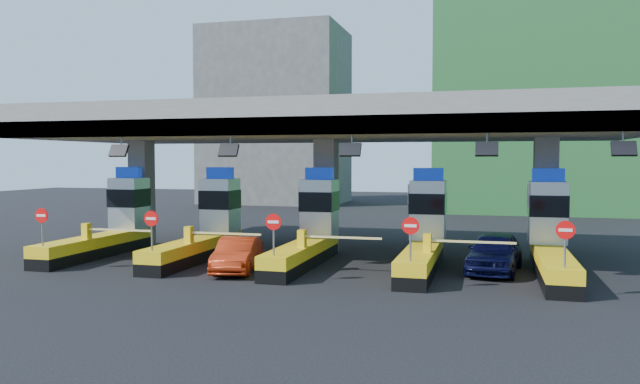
# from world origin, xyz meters

# --- Properties ---
(ground) EXTENTS (120.00, 120.00, 0.00)m
(ground) POSITION_xyz_m (0.00, 0.00, 0.00)
(ground) COLOR black
(ground) RESTS_ON ground
(toll_canopy) EXTENTS (28.00, 12.09, 7.00)m
(toll_canopy) POSITION_xyz_m (0.00, 2.87, 6.13)
(toll_canopy) COLOR slate
(toll_canopy) RESTS_ON ground
(toll_lane_far_left) EXTENTS (4.43, 8.00, 4.16)m
(toll_lane_far_left) POSITION_xyz_m (-10.00, 0.28, 1.40)
(toll_lane_far_left) COLOR black
(toll_lane_far_left) RESTS_ON ground
(toll_lane_left) EXTENTS (4.43, 8.00, 4.16)m
(toll_lane_left) POSITION_xyz_m (-5.00, 0.28, 1.40)
(toll_lane_left) COLOR black
(toll_lane_left) RESTS_ON ground
(toll_lane_center) EXTENTS (4.43, 8.00, 4.16)m
(toll_lane_center) POSITION_xyz_m (0.00, 0.28, 1.40)
(toll_lane_center) COLOR black
(toll_lane_center) RESTS_ON ground
(toll_lane_right) EXTENTS (4.43, 8.00, 4.16)m
(toll_lane_right) POSITION_xyz_m (5.00, 0.28, 1.40)
(toll_lane_right) COLOR black
(toll_lane_right) RESTS_ON ground
(toll_lane_far_right) EXTENTS (4.43, 8.00, 4.16)m
(toll_lane_far_right) POSITION_xyz_m (10.00, 0.28, 1.40)
(toll_lane_far_right) COLOR black
(toll_lane_far_right) RESTS_ON ground
(bg_building_scaffold) EXTENTS (18.00, 12.00, 28.00)m
(bg_building_scaffold) POSITION_xyz_m (12.00, 32.00, 14.00)
(bg_building_scaffold) COLOR #1E5926
(bg_building_scaffold) RESTS_ON ground
(bg_building_concrete) EXTENTS (14.00, 10.00, 18.00)m
(bg_building_concrete) POSITION_xyz_m (-14.00, 36.00, 9.00)
(bg_building_concrete) COLOR #4C4C49
(bg_building_concrete) RESTS_ON ground
(van) EXTENTS (2.49, 4.92, 1.61)m
(van) POSITION_xyz_m (7.84, -0.23, 0.80)
(van) COLOR black
(van) RESTS_ON ground
(red_car) EXTENTS (2.23, 4.36, 1.37)m
(red_car) POSITION_xyz_m (-2.21, -2.75, 0.68)
(red_car) COLOR #99240B
(red_car) RESTS_ON ground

